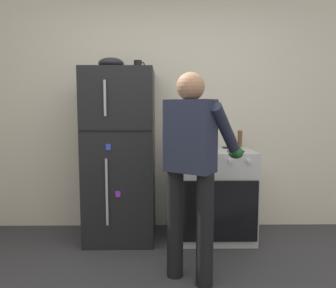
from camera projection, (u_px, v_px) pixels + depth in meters
kitchen_wall_back at (163, 107)px, 3.71m from camera, size 6.00×0.10×2.70m
refrigerator at (120, 155)px, 3.38m from camera, size 0.68×0.72×1.72m
stove_range at (214, 194)px, 3.43m from camera, size 0.76×0.67×0.92m
person_cook at (192, 158)px, 2.52m from camera, size 0.68×0.73×1.60m
red_pot at (200, 144)px, 3.33m from camera, size 0.35×0.25×0.12m
coffee_mug at (138, 65)px, 3.34m from camera, size 0.11×0.08×0.10m
pepper_mill at (240, 139)px, 3.58m from camera, size 0.05×0.05×0.18m
mixing_bowl at (111, 64)px, 3.28m from camera, size 0.25×0.25×0.11m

